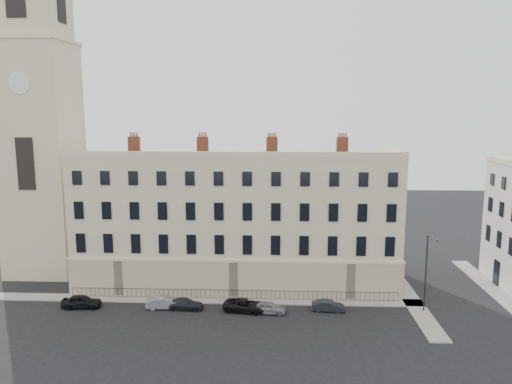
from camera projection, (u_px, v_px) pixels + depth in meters
ground at (291, 322)px, 47.86m from camera, size 160.00×160.00×0.00m
terrace at (238, 218)px, 58.67m from camera, size 36.22×12.22×17.00m
church_tower at (39, 122)px, 59.84m from camera, size 8.00×8.13×44.00m
pavement_terrace at (196, 300)px, 53.20m from camera, size 48.00×2.00×0.12m
pavement_east_return at (406, 293)px, 55.19m from camera, size 2.00×24.00×0.12m
pavement_adjacent at (491, 288)px, 56.74m from camera, size 2.00×20.00×0.12m
railings at (233, 294)px, 53.35m from camera, size 35.00×0.04×0.96m
car_a at (82, 301)px, 51.08m from camera, size 4.06×1.88×1.35m
car_b at (165, 303)px, 50.91m from camera, size 3.86×1.52×1.25m
car_c at (186, 304)px, 50.77m from camera, size 3.80×1.70×1.08m
car_d at (245, 305)px, 50.22m from camera, size 4.72×2.72×1.24m
car_e at (269, 308)px, 49.70m from camera, size 3.60×1.70×1.19m
car_f at (328, 306)px, 50.27m from camera, size 3.40×1.42×1.09m
streetlamp at (427, 270)px, 49.40m from camera, size 0.81×1.62×7.93m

